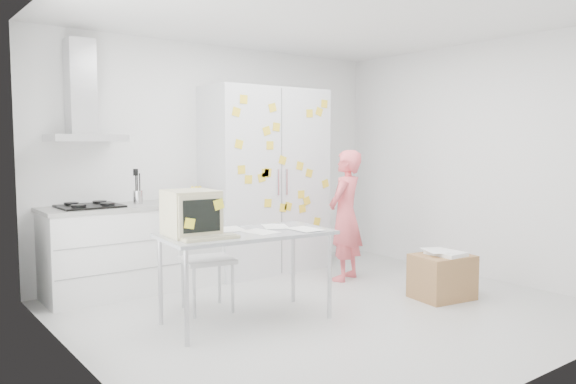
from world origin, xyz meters
TOP-DOWN VIEW (x-y plane):
  - floor at (0.00, 0.00)m, footprint 4.50×4.00m
  - walls at (0.00, 0.72)m, footprint 4.52×4.01m
  - ceiling at (0.00, 0.00)m, footprint 4.50×4.00m
  - counter_run at (-1.20, 1.70)m, footprint 1.84×0.63m
  - range_hood at (-1.65, 1.84)m, footprint 0.70×0.48m
  - tall_cabinet at (0.45, 1.67)m, footprint 1.50×0.68m
  - person at (0.91, 0.75)m, footprint 0.63×0.54m
  - desk at (-1.10, 0.23)m, footprint 1.53×0.87m
  - chair at (-0.91, 0.73)m, footprint 0.52×0.52m
  - cardboard_box at (1.15, -0.41)m, footprint 0.61×0.52m

SIDE VIEW (x-z plane):
  - floor at x=0.00m, z-range -0.02..0.00m
  - cardboard_box at x=1.15m, z-range -0.01..0.47m
  - counter_run at x=-1.20m, z-range -0.17..1.11m
  - chair at x=-0.91m, z-range 0.07..1.05m
  - person at x=0.91m, z-range 0.00..1.47m
  - desk at x=-1.10m, z-range 0.30..1.46m
  - tall_cabinet at x=0.45m, z-range 0.00..2.20m
  - walls at x=0.00m, z-range 0.00..2.70m
  - range_hood at x=-1.65m, z-range 1.45..2.46m
  - ceiling at x=0.00m, z-range 2.69..2.71m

